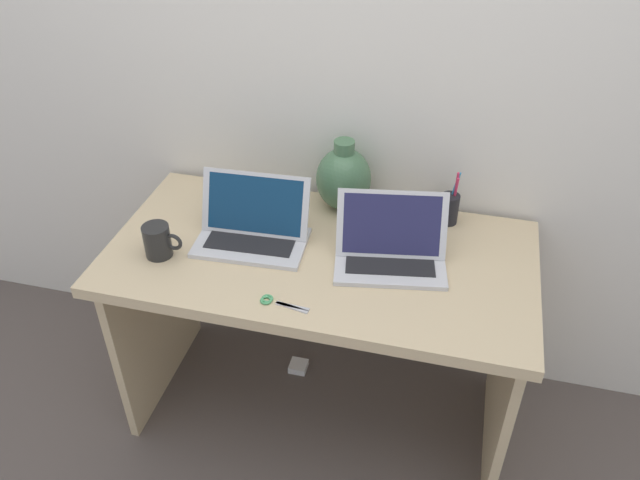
# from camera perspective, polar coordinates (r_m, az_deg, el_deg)

# --- Properties ---
(ground_plane) EXTENTS (6.00, 6.00, 0.00)m
(ground_plane) POSITION_cam_1_polar(r_m,az_deg,el_deg) (2.53, 0.00, -14.80)
(ground_plane) COLOR #564C47
(back_wall) EXTENTS (4.40, 0.04, 2.40)m
(back_wall) POSITION_cam_1_polar(r_m,az_deg,el_deg) (2.11, 2.64, 14.81)
(back_wall) COLOR silver
(back_wall) RESTS_ON ground
(desk) EXTENTS (1.34, 0.69, 0.76)m
(desk) POSITION_cam_1_polar(r_m,az_deg,el_deg) (2.11, 0.00, -4.87)
(desk) COLOR #D1B78C
(desk) RESTS_ON ground
(laptop_left) EXTENTS (0.36, 0.24, 0.21)m
(laptop_left) POSITION_cam_1_polar(r_m,az_deg,el_deg) (2.04, -6.03, 1.37)
(laptop_left) COLOR silver
(laptop_left) RESTS_ON desk
(laptop_right) EXTENTS (0.37, 0.27, 0.21)m
(laptop_right) POSITION_cam_1_polar(r_m,az_deg,el_deg) (1.95, 6.38, -0.49)
(laptop_right) COLOR silver
(laptop_right) RESTS_ON desk
(green_vase) EXTENTS (0.19, 0.19, 0.25)m
(green_vase) POSITION_cam_1_polar(r_m,az_deg,el_deg) (2.16, 2.13, 5.58)
(green_vase) COLOR #47704C
(green_vase) RESTS_ON desk
(coffee_mug) EXTENTS (0.13, 0.08, 0.11)m
(coffee_mug) POSITION_cam_1_polar(r_m,az_deg,el_deg) (2.02, -14.34, -0.08)
(coffee_mug) COLOR black
(coffee_mug) RESTS_ON desk
(pen_cup) EXTENTS (0.06, 0.06, 0.19)m
(pen_cup) POSITION_cam_1_polar(r_m,az_deg,el_deg) (2.15, 11.56, 2.85)
(pen_cup) COLOR black
(pen_cup) RESTS_ON desk
(scissors) EXTENTS (0.15, 0.05, 0.01)m
(scissors) POSITION_cam_1_polar(r_m,az_deg,el_deg) (1.82, -4.00, -5.59)
(scissors) COLOR #B7B7BC
(scissors) RESTS_ON desk
(power_brick) EXTENTS (0.07, 0.07, 0.03)m
(power_brick) POSITION_cam_1_polar(r_m,az_deg,el_deg) (2.65, -1.95, -11.26)
(power_brick) COLOR white
(power_brick) RESTS_ON ground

